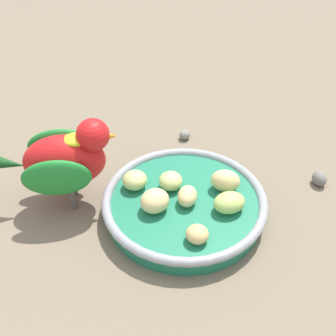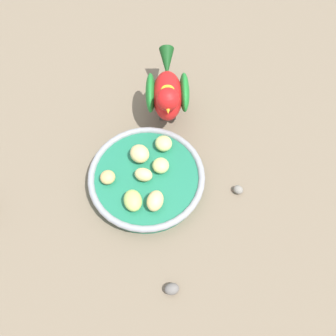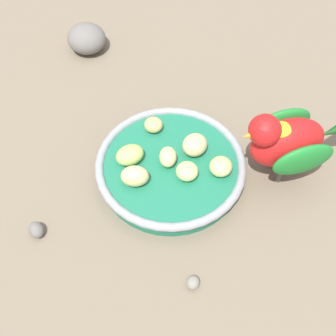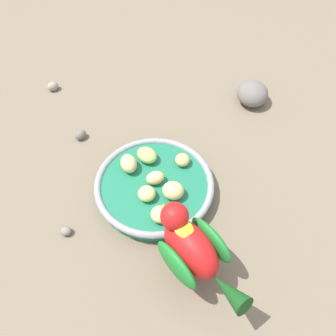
% 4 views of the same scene
% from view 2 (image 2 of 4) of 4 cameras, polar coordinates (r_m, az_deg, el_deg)
% --- Properties ---
extents(ground_plane, '(4.00, 4.00, 0.00)m').
position_cam_2_polar(ground_plane, '(0.69, -5.09, -3.21)').
color(ground_plane, '#756651').
extents(feeding_bowl, '(0.21, 0.21, 0.03)m').
position_cam_2_polar(feeding_bowl, '(0.68, -3.20, -1.64)').
color(feeding_bowl, '#1E7251').
rests_on(feeding_bowl, ground_plane).
extents(apple_piece_0, '(0.04, 0.04, 0.02)m').
position_cam_2_polar(apple_piece_0, '(0.66, -3.64, -1.15)').
color(apple_piece_0, '#E5C67F').
rests_on(apple_piece_0, feeding_bowl).
extents(apple_piece_1, '(0.04, 0.04, 0.02)m').
position_cam_2_polar(apple_piece_1, '(0.67, -1.21, 0.52)').
color(apple_piece_1, '#C6D17A').
rests_on(apple_piece_1, feeding_bowl).
extents(apple_piece_2, '(0.05, 0.05, 0.03)m').
position_cam_2_polar(apple_piece_2, '(0.63, -1.96, -4.99)').
color(apple_piece_2, '#E5C67F').
rests_on(apple_piece_2, feeding_bowl).
extents(apple_piece_3, '(0.03, 0.03, 0.02)m').
position_cam_2_polar(apple_piece_3, '(0.69, -0.67, 3.74)').
color(apple_piece_3, '#C6D17A').
rests_on(apple_piece_3, feeding_bowl).
extents(apple_piece_4, '(0.04, 0.05, 0.02)m').
position_cam_2_polar(apple_piece_4, '(0.64, -5.35, -4.92)').
color(apple_piece_4, '#B2CC66').
rests_on(apple_piece_4, feeding_bowl).
extents(apple_piece_5, '(0.03, 0.03, 0.02)m').
position_cam_2_polar(apple_piece_5, '(0.67, -9.12, -1.39)').
color(apple_piece_5, tan).
rests_on(apple_piece_5, feeding_bowl).
extents(apple_piece_6, '(0.04, 0.04, 0.03)m').
position_cam_2_polar(apple_piece_6, '(0.68, -4.32, 2.17)').
color(apple_piece_6, '#E5C67F').
rests_on(apple_piece_6, feeding_bowl).
extents(parrot, '(0.12, 0.17, 0.13)m').
position_cam_2_polar(parrot, '(0.71, -0.08, 11.34)').
color(parrot, '#59544C').
rests_on(parrot, ground_plane).
extents(pebble_0, '(0.02, 0.02, 0.02)m').
position_cam_2_polar(pebble_0, '(0.69, 10.57, -3.25)').
color(pebble_0, gray).
rests_on(pebble_0, ground_plane).
extents(pebble_2, '(0.03, 0.03, 0.02)m').
position_cam_2_polar(pebble_2, '(0.62, 0.58, -17.85)').
color(pebble_2, slate).
rests_on(pebble_2, ground_plane).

